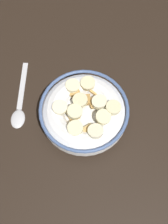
% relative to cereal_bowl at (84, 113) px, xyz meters
% --- Properties ---
extents(ground_plane, '(1.04, 1.04, 0.02)m').
position_rel_cereal_bowl_xyz_m(ground_plane, '(0.00, 0.00, -0.04)').
color(ground_plane, black).
extents(cereal_bowl, '(0.16, 0.16, 0.06)m').
position_rel_cereal_bowl_xyz_m(cereal_bowl, '(0.00, 0.00, 0.00)').
color(cereal_bowl, white).
rests_on(cereal_bowl, ground_plane).
extents(spoon, '(0.14, 0.08, 0.01)m').
position_rel_cereal_bowl_xyz_m(spoon, '(0.07, 0.10, -0.02)').
color(spoon, silver).
rests_on(spoon, ground_plane).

